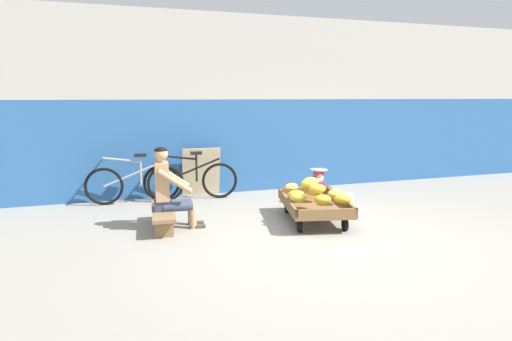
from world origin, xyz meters
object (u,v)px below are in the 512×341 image
Objects in this scene: plastic_crate at (318,195)px; weighing_scale at (319,177)px; vendor_seated at (169,188)px; bicycle_near_left at (135,183)px; bicycle_far_left at (191,180)px; banana_cart at (314,205)px; shopping_bag at (347,201)px; low_bench at (163,215)px; sign_board at (201,172)px.

plastic_crate is 1.20× the size of weighing_scale.
vendor_seated reaches higher than plastic_crate.
bicycle_near_left is 0.96m from bicycle_far_left.
banana_cart is 1.00m from shopping_bag.
vendor_seated is at bearing -3.90° from low_bench.
sign_board is at bearing 144.95° from weighing_scale.
plastic_crate is at bearing 13.62° from low_bench.
weighing_scale is at bearing 60.45° from banana_cart.
plastic_crate is at bearing 60.48° from banana_cart.
bicycle_far_left is (-2.02, 0.98, -0.10)m from weighing_scale.
banana_cart is at bearing -53.11° from bicycle_far_left.
sign_board reaches higher than shopping_bag.
vendor_seated is 1.75m from bicycle_far_left.
shopping_bag is (0.29, -0.45, -0.33)m from weighing_scale.
sign_board is (0.84, 1.91, -0.12)m from vendor_seated.
bicycle_near_left is at bearing 179.58° from bicycle_far_left.
vendor_seated is (0.09, -0.01, 0.37)m from low_bench.
banana_cart is 2.54m from sign_board.
banana_cart is 1.14m from weighing_scale.
shopping_bag is (0.85, 0.53, -0.12)m from banana_cart.
plastic_crate is 0.30m from weighing_scale.
banana_cart reaches higher than plastic_crate.
low_bench is (-2.15, 0.32, -0.04)m from banana_cart.
bicycle_far_left is (0.59, 1.64, -0.21)m from vendor_seated.
bicycle_far_left reaches higher than shopping_bag.
vendor_seated is at bearing -113.68° from sign_board.
sign_board is (-1.78, 1.25, -0.01)m from weighing_scale.
vendor_seated is at bearing -165.82° from plastic_crate.
bicycle_far_left is (0.68, 1.63, 0.15)m from low_bench.
banana_cart reaches higher than low_bench.
weighing_scale is 0.18× the size of bicycle_far_left.
banana_cart is 3.12m from bicycle_near_left.
weighing_scale is (2.61, 0.66, -0.11)m from vendor_seated.
bicycle_near_left is 1.00× the size of bicycle_far_left.
bicycle_near_left is at bearing 141.03° from banana_cart.
plastic_crate is (2.61, 0.66, -0.42)m from vendor_seated.
bicycle_far_left is at bearing 148.34° from shopping_bag.
low_bench is 1.77m from bicycle_far_left.
banana_cart is 1.39× the size of vendor_seated.
vendor_seated reaches higher than banana_cart.
vendor_seated is 1.70m from bicycle_near_left.
plastic_crate is at bearing -18.29° from bicycle_near_left.
weighing_scale is at bearing 14.16° from vendor_seated.
bicycle_near_left is 3.58m from shopping_bag.
weighing_scale reaches higher than low_bench.
plastic_crate is 2.25m from bicycle_far_left.
low_bench is at bearing -80.45° from bicycle_near_left.
vendor_seated is 0.69× the size of bicycle_near_left.
vendor_seated reaches higher than shopping_bag.
shopping_bag is at bearing 4.14° from vendor_seated.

